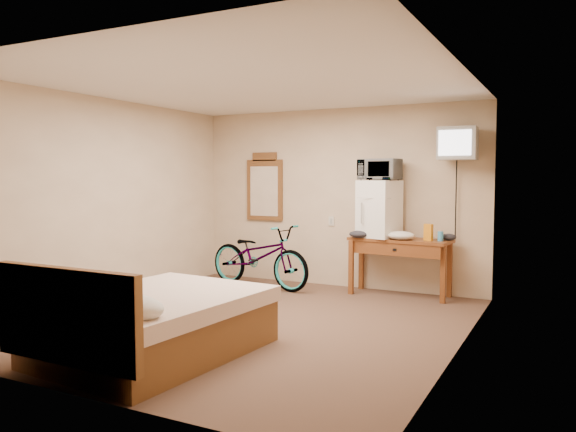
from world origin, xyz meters
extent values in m
plane|color=#453122|center=(0.00, 0.00, 0.00)|extent=(4.60, 4.60, 0.00)
plane|color=silver|center=(0.00, 0.00, 2.50)|extent=(4.60, 4.60, 0.00)
cube|color=beige|center=(0.00, 2.30, 1.25)|extent=(4.20, 0.04, 2.50)
cube|color=beige|center=(0.00, -2.30, 1.25)|extent=(4.20, 0.04, 2.50)
cube|color=beige|center=(-2.10, 0.00, 1.25)|extent=(0.04, 4.60, 2.50)
cube|color=beige|center=(2.10, 0.00, 1.25)|extent=(0.04, 4.60, 2.50)
cube|color=beige|center=(-0.08, 2.29, 0.92)|extent=(0.08, 0.01, 0.13)
cube|color=brown|center=(0.99, 2.04, 0.73)|extent=(1.34, 0.63, 0.04)
cube|color=brown|center=(0.39, 1.84, 0.35)|extent=(0.06, 0.06, 0.71)
cube|color=brown|center=(1.58, 1.84, 0.35)|extent=(0.06, 0.06, 0.71)
cube|color=brown|center=(0.39, 2.24, 0.35)|extent=(0.06, 0.06, 0.71)
cube|color=brown|center=(1.58, 2.24, 0.35)|extent=(0.06, 0.06, 0.71)
cube|color=brown|center=(0.99, 1.82, 0.63)|extent=(1.17, 0.16, 0.16)
cube|color=black|center=(0.99, 1.80, 0.63)|extent=(0.05, 0.02, 0.03)
cube|color=white|center=(0.70, 2.04, 1.13)|extent=(0.56, 0.54, 0.75)
cube|color=#979792|center=(0.70, 1.82, 1.28)|extent=(0.46, 0.01, 0.00)
cylinder|color=#979792|center=(0.54, 1.81, 1.08)|extent=(0.02, 0.02, 0.27)
imported|color=white|center=(0.70, 2.04, 1.64)|extent=(0.53, 0.39, 0.28)
cube|color=orange|center=(1.37, 1.96, 0.85)|extent=(0.12, 0.08, 0.21)
cylinder|color=#3889BE|center=(1.52, 1.97, 0.81)|extent=(0.07, 0.07, 0.12)
ellipsoid|color=beige|center=(1.04, 1.89, 0.80)|extent=(0.35, 0.27, 0.11)
ellipsoid|color=black|center=(0.48, 1.86, 0.80)|extent=(0.25, 0.19, 0.09)
ellipsoid|color=black|center=(1.59, 2.09, 0.79)|extent=(0.19, 0.15, 0.09)
cube|color=black|center=(1.70, 2.28, 1.86)|extent=(0.14, 0.02, 0.14)
cylinder|color=black|center=(1.70, 2.24, 1.86)|extent=(0.05, 0.30, 0.05)
cube|color=#979792|center=(1.70, 2.02, 1.95)|extent=(0.47, 0.40, 0.40)
cube|color=white|center=(1.70, 1.83, 1.95)|extent=(0.38, 0.03, 0.30)
cube|color=black|center=(1.70, 2.21, 1.95)|extent=(0.28, 0.02, 0.25)
cube|color=brown|center=(-1.16, 2.27, 1.35)|extent=(0.60, 0.04, 0.90)
cube|color=brown|center=(-1.16, 2.27, 1.85)|extent=(0.40, 0.04, 0.13)
cube|color=white|center=(-1.16, 2.25, 1.33)|extent=(0.47, 0.01, 0.74)
imported|color=black|center=(-0.92, 1.69, 0.44)|extent=(1.77, 0.87, 0.89)
cube|color=brown|center=(-0.24, -1.30, 0.20)|extent=(1.51, 1.93, 0.40)
cube|color=beige|center=(-0.24, -1.30, 0.45)|extent=(1.55, 1.97, 0.14)
cube|color=brown|center=(-0.24, -2.26, 0.55)|extent=(1.37, 0.08, 0.70)
ellipsoid|color=silver|center=(-0.56, -1.95, 0.58)|extent=(0.57, 0.35, 0.20)
ellipsoid|color=silver|center=(0.08, -1.95, 0.58)|extent=(0.57, 0.35, 0.20)
camera|label=1|loc=(2.98, -5.06, 1.55)|focal=35.00mm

